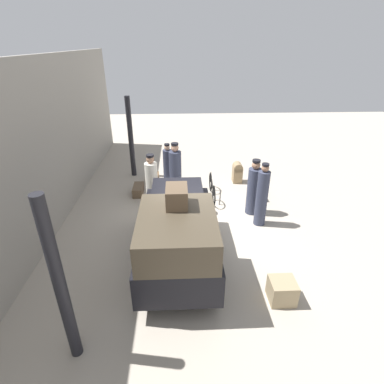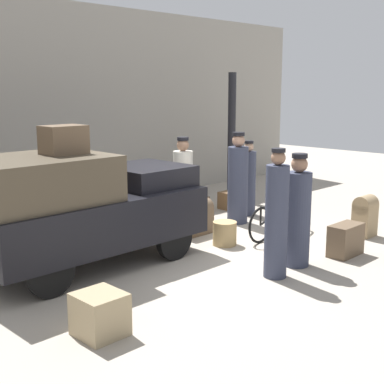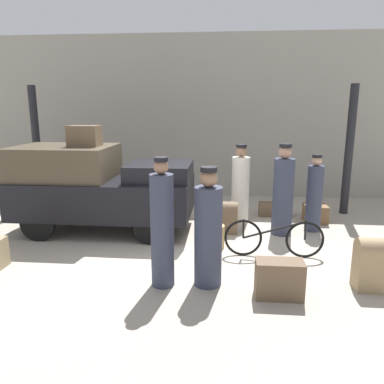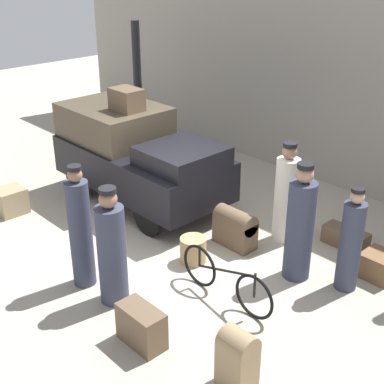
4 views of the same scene
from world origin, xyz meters
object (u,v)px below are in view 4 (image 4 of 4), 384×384
porter_with_bicycle (351,243)px  suitcase_small_leather (346,238)px  truck (136,154)px  porter_carrying_trunk (80,231)px  trunk_umber_medium (141,326)px  suitcase_black_upright (235,227)px  bicycle (226,280)px  suitcase_tan_flat (379,266)px  porter_lifting_near_truck (300,227)px  trunk_wicker_pale (10,201)px  conductor_in_dark_uniform (286,197)px  trunk_on_truck_roof (127,99)px  wicker_basket (193,250)px  porter_standing_middle (112,251)px  trunk_barrel_dark (238,357)px

porter_with_bicycle → suitcase_small_leather: (-0.65, 1.03, -0.58)m
truck → porter_carrying_trunk: 2.93m
trunk_umber_medium → suitcase_black_upright: 2.78m
porter_with_bicycle → suitcase_small_leather: porter_with_bicycle is taller
bicycle → suitcase_tan_flat: size_ratio=3.45×
suitcase_tan_flat → porter_lifting_near_truck: bearing=-134.8°
porter_lifting_near_truck → suitcase_small_leather: (0.04, 1.31, -0.68)m
trunk_umber_medium → suitcase_black_upright: size_ratio=0.90×
trunk_wicker_pale → suitcase_black_upright: bearing=30.5°
porter_with_bicycle → suitcase_tan_flat: size_ratio=3.25×
conductor_in_dark_uniform → trunk_umber_medium: conductor_in_dark_uniform is taller
truck → trunk_on_truck_roof: size_ratio=5.94×
truck → conductor_in_dark_uniform: bearing=15.4°
suitcase_small_leather → trunk_on_truck_roof: (-4.03, -1.38, 1.81)m
suitcase_black_upright → conductor_in_dark_uniform: bearing=59.8°
porter_lifting_near_truck → trunk_wicker_pale: (-4.93, -2.17, -0.60)m
wicker_basket → suitcase_small_leather: 2.58m
porter_standing_middle → conductor_in_dark_uniform: (0.57, 3.10, 0.00)m
trunk_barrel_dark → porter_standing_middle: bearing=-178.8°
suitcase_black_upright → trunk_barrel_dark: bearing=-47.0°
porter_standing_middle → trunk_umber_medium: 1.16m
truck → trunk_barrel_dark: (4.67, -2.24, -0.55)m
truck → trunk_wicker_pale: bearing=-118.8°
porter_lifting_near_truck → porter_with_bicycle: (0.68, 0.28, -0.10)m
porter_carrying_trunk → suitcase_black_upright: porter_carrying_trunk is taller
wicker_basket → trunk_wicker_pale: 3.80m
wicker_basket → suitcase_small_leather: size_ratio=0.55×
porter_carrying_trunk → trunk_umber_medium: (1.63, -0.22, -0.61)m
porter_carrying_trunk → bicycle: bearing=34.8°
truck → trunk_wicker_pale: (-1.16, -2.10, -0.71)m
conductor_in_dark_uniform → trunk_umber_medium: 3.46m
porter_carrying_trunk → porter_lifting_near_truck: bearing=50.1°
porter_lifting_near_truck → trunk_barrel_dark: size_ratio=2.41×
suitcase_black_upright → porter_standing_middle: bearing=-93.3°
porter_carrying_trunk → trunk_on_truck_roof: size_ratio=3.12×
conductor_in_dark_uniform → trunk_on_truck_roof: trunk_on_truck_roof is taller
bicycle → trunk_on_truck_roof: trunk_on_truck_roof is taller
suitcase_black_upright → porter_with_bicycle: bearing=8.5°
porter_standing_middle → porter_with_bicycle: 3.36m
suitcase_tan_flat → suitcase_small_leather: (-0.84, 0.43, -0.04)m
porter_carrying_trunk → trunk_on_truck_roof: 3.26m
trunk_wicker_pale → bicycle: bearing=11.5°
bicycle → porter_carrying_trunk: size_ratio=0.90×
truck → trunk_wicker_pale: truck is taller
trunk_on_truck_roof → suitcase_tan_flat: bearing=11.1°
bicycle → trunk_wicker_pale: (-4.62, -0.94, -0.09)m
truck → porter_lifting_near_truck: porter_lifting_near_truck is taller
trunk_wicker_pale → trunk_on_truck_roof: (0.94, 2.10, 1.73)m
truck → suitcase_small_leather: truck is taller
bicycle → wicker_basket: bicycle is taller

